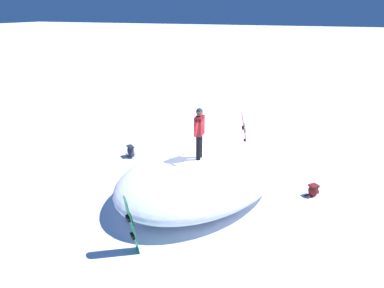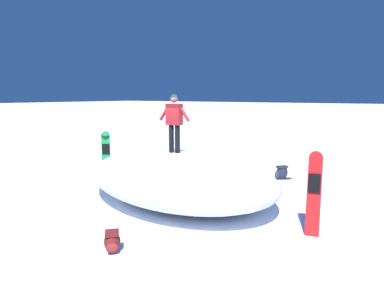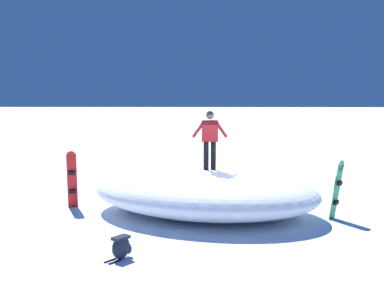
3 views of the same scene
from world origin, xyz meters
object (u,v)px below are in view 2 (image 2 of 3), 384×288
at_px(backpack_near, 282,172).
at_px(backpack_far, 112,241).
at_px(snowboarder_standing, 174,118).
at_px(snowboard_primary_upright, 314,192).
at_px(snowboard_secondary_upright, 106,154).

bearing_deg(backpack_near, backpack_far, -4.96).
xyz_separation_m(snowboarder_standing, snowboard_primary_upright, (0.52, 3.98, -1.32)).
bearing_deg(backpack_far, snowboard_primary_upright, 136.76).
relative_size(snowboard_primary_upright, backpack_far, 3.43).
height_order(snowboarder_standing, backpack_far, snowboarder_standing).
xyz_separation_m(backpack_near, backpack_far, (7.09, -0.62, -0.04)).
distance_m(snowboard_primary_upright, backpack_far, 4.11).
bearing_deg(snowboard_secondary_upright, snowboard_primary_upright, 82.07).
relative_size(snowboard_secondary_upright, backpack_far, 3.22).
bearing_deg(snowboard_primary_upright, backpack_far, -43.24).
distance_m(snowboard_primary_upright, backpack_near, 4.71).
height_order(snowboard_primary_upright, backpack_far, snowboard_primary_upright).
relative_size(snowboarder_standing, snowboard_secondary_upright, 1.01).
xyz_separation_m(snowboarder_standing, backpack_far, (3.48, 1.20, -2.01)).
xyz_separation_m(snowboard_primary_upright, backpack_far, (2.96, -2.78, -0.69)).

